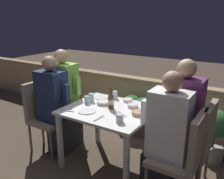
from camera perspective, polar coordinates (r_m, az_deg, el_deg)
The scene contains 28 objects.
ground_plane at distance 3.12m, azimuth -0.66°, elevation -17.41°, with size 16.00×16.00×0.00m, color brown.
parapet_wall at distance 3.97m, azimuth 9.57°, elevation -3.23°, with size 9.00×0.18×0.80m.
dining_table at distance 2.81m, azimuth -0.70°, elevation -6.49°, with size 0.99×0.86×0.74m.
planter_hedge at distance 3.74m, azimuth 7.40°, elevation -5.75°, with size 0.74×0.47×0.58m.
chair_left_near at distance 3.35m, azimuth -16.07°, elevation -4.73°, with size 0.46×0.45×0.95m.
person_navy_jumper at distance 3.17m, azimuth -13.70°, elevation -3.80°, with size 0.47×0.26×1.31m.
chair_left_far at distance 3.53m, azimuth -13.49°, elevation -3.39°, with size 0.46×0.45×0.95m.
person_green_blouse at distance 3.35m, azimuth -11.16°, elevation -2.03°, with size 0.47×0.26×1.36m.
chair_right_near at distance 2.39m, azimuth 17.32°, elevation -14.06°, with size 0.46×0.45×0.95m.
person_white_polo at distance 2.39m, azimuth 12.68°, elevation -10.89°, with size 0.47×0.26×1.31m.
chair_right_far at distance 2.65m, azimuth 19.91°, elevation -11.06°, with size 0.46×0.45×0.95m.
person_purple_stripe at distance 2.64m, azimuth 15.83°, elevation -7.59°, with size 0.48×0.26×1.38m.
beer_bottle at distance 2.75m, azimuth -0.25°, elevation -2.74°, with size 0.07×0.07×0.25m.
plate_0 at distance 3.16m, azimuth -2.56°, elevation -1.85°, with size 0.19×0.19×0.01m.
plate_1 at distance 2.71m, azimuth -6.04°, elevation -5.20°, with size 0.20×0.20×0.01m.
bowl_0 at distance 2.83m, azimuth 5.04°, elevation -3.82°, with size 0.13×0.13×0.04m.
bowl_1 at distance 2.92m, azimuth -2.12°, elevation -3.12°, with size 0.16×0.16×0.04m.
bowl_2 at distance 2.61m, azimuth 6.30°, elevation -5.59°, with size 0.14×0.14×0.04m.
bowl_3 at distance 3.01m, azimuth 3.80°, elevation -2.53°, with size 0.12×0.12×0.04m.
glass_cup_0 at distance 2.42m, azimuth 1.87°, elevation -6.88°, with size 0.08×0.08×0.09m.
glass_cup_1 at distance 2.84m, azimuth 7.93°, elevation -3.48°, with size 0.08×0.08×0.08m.
glass_cup_2 at distance 2.95m, azimuth -6.09°, elevation -2.44°, with size 0.06×0.06×0.09m.
glass_cup_3 at distance 3.10m, azimuth 0.78°, elevation -1.30°, with size 0.06×0.06×0.10m.
glass_cup_4 at distance 3.00m, azimuth -4.97°, elevation -1.93°, with size 0.07×0.07×0.11m.
fork_0 at distance 2.52m, azimuth -3.25°, elevation -6.94°, with size 0.03×0.17×0.01m.
fork_1 at distance 2.76m, azimuth -10.79°, elevation -5.04°, with size 0.17×0.06×0.01m.
fork_2 at distance 2.62m, azimuth 2.44°, elevation -5.91°, with size 0.16×0.10×0.01m.
potted_plant at distance 3.24m, azimuth 23.43°, elevation -9.02°, with size 0.38×0.38×0.69m.
Camera 1 is at (1.40, -2.16, 1.77)m, focal length 38.00 mm.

